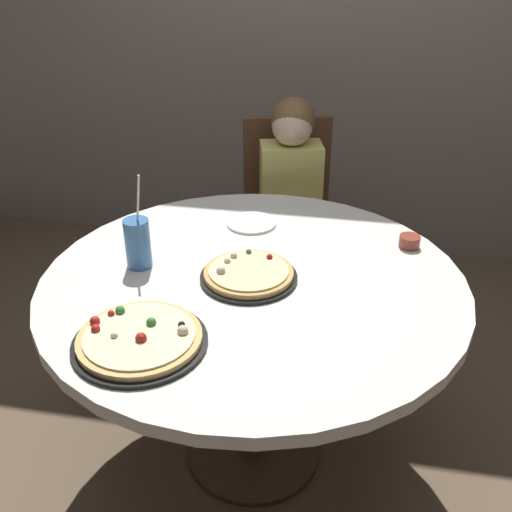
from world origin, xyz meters
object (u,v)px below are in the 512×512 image
at_px(sauce_bowl, 409,241).
at_px(chair_wooden, 288,211).
at_px(dining_table, 253,302).
at_px(soda_cup, 138,243).
at_px(pizza_veggie, 248,274).
at_px(pizza_cheese, 140,339).
at_px(plate_small, 251,223).
at_px(diner_child, 291,238).

bearing_deg(sauce_bowl, chair_wooden, 126.47).
relative_size(dining_table, soda_cup, 4.25).
bearing_deg(pizza_veggie, soda_cup, 177.38).
xyz_separation_m(dining_table, pizza_cheese, (-0.22, -0.38, 0.10)).
relative_size(dining_table, plate_small, 7.26).
distance_m(dining_table, chair_wooden, 0.98).
height_order(pizza_cheese, plate_small, pizza_cheese).
relative_size(chair_wooden, pizza_cheese, 2.70).
bearing_deg(sauce_bowl, soda_cup, -161.20).
relative_size(pizza_veggie, sauce_bowl, 4.26).
bearing_deg(dining_table, plate_small, 101.75).
xyz_separation_m(dining_table, chair_wooden, (-0.02, 0.97, -0.13)).
bearing_deg(chair_wooden, pizza_cheese, -98.55).
distance_m(diner_child, plate_small, 0.51).
distance_m(chair_wooden, soda_cup, 1.07).
bearing_deg(sauce_bowl, pizza_veggie, -148.22).
height_order(pizza_veggie, pizza_cheese, pizza_cheese).
distance_m(soda_cup, plate_small, 0.47).
distance_m(pizza_veggie, sauce_bowl, 0.58).
bearing_deg(sauce_bowl, pizza_cheese, -136.16).
distance_m(chair_wooden, pizza_veggie, 1.01).
relative_size(chair_wooden, sauce_bowl, 13.57).
xyz_separation_m(pizza_cheese, sauce_bowl, (0.70, 0.67, 0.00)).
bearing_deg(pizza_veggie, sauce_bowl, 31.78).
bearing_deg(diner_child, pizza_cheese, -101.70).
distance_m(diner_child, sauce_bowl, 0.74).
relative_size(diner_child, pizza_cheese, 3.08).
height_order(soda_cup, sauce_bowl, soda_cup).
bearing_deg(plate_small, pizza_veggie, -80.39).
height_order(soda_cup, plate_small, soda_cup).
bearing_deg(diner_child, soda_cup, -116.14).
height_order(pizza_cheese, soda_cup, soda_cup).
xyz_separation_m(pizza_cheese, plate_small, (0.15, 0.75, -0.01)).
height_order(chair_wooden, sauce_bowl, chair_wooden).
xyz_separation_m(dining_table, soda_cup, (-0.37, 0.01, 0.17)).
bearing_deg(dining_table, pizza_cheese, -120.73).
relative_size(pizza_veggie, plate_small, 1.66).
xyz_separation_m(dining_table, diner_child, (0.02, 0.79, -0.18)).
height_order(dining_table, sauce_bowl, sauce_bowl).
bearing_deg(plate_small, dining_table, -78.25).
height_order(chair_wooden, soda_cup, soda_cup).
height_order(pizza_veggie, soda_cup, soda_cup).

